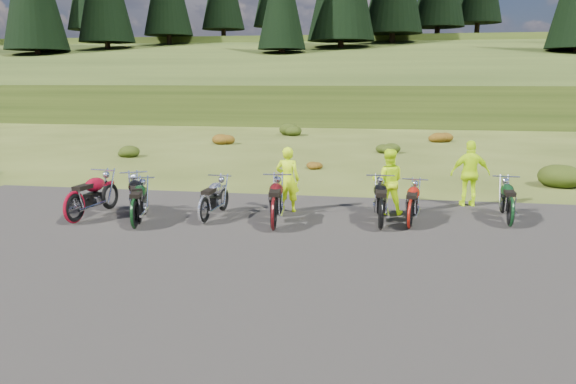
% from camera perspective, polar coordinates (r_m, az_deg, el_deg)
% --- Properties ---
extents(ground, '(300.00, 300.00, 0.00)m').
position_cam_1_polar(ground, '(13.06, -0.85, -4.03)').
color(ground, '#384216').
rests_on(ground, ground).
extents(gravel_pad, '(20.00, 12.00, 0.04)m').
position_cam_1_polar(gravel_pad, '(11.19, -2.72, -6.74)').
color(gravel_pad, black).
rests_on(gravel_pad, ground).
extents(hill_slope, '(300.00, 45.97, 9.37)m').
position_cam_1_polar(hill_slope, '(62.51, 7.60, 8.21)').
color(hill_slope, '#263712').
rests_on(hill_slope, ground).
extents(hill_plateau, '(300.00, 90.00, 9.17)m').
position_cam_1_polar(hill_plateau, '(122.44, 8.69, 9.75)').
color(hill_plateau, '#263712').
rests_on(hill_plateau, ground).
extents(shrub_1, '(1.03, 1.03, 0.61)m').
position_cam_1_polar(shrub_1, '(26.47, -15.99, 4.14)').
color(shrub_1, '#20320C').
rests_on(shrub_1, ground).
extents(shrub_2, '(1.30, 1.30, 0.77)m').
position_cam_1_polar(shrub_2, '(30.35, -6.70, 5.54)').
color(shrub_2, '#6D350D').
rests_on(shrub_2, ground).
extents(shrub_3, '(1.56, 1.56, 0.92)m').
position_cam_1_polar(shrub_3, '(34.86, 0.37, 6.51)').
color(shrub_3, '#20320C').
rests_on(shrub_3, ground).
extents(shrub_4, '(0.77, 0.77, 0.45)m').
position_cam_1_polar(shrub_4, '(21.98, 2.49, 2.94)').
color(shrub_4, '#6D350D').
rests_on(shrub_4, ground).
extents(shrub_5, '(1.03, 1.03, 0.61)m').
position_cam_1_polar(shrub_5, '(27.06, 10.03, 4.56)').
color(shrub_5, '#20320C').
rests_on(shrub_5, ground).
extents(shrub_6, '(1.30, 1.30, 0.77)m').
position_cam_1_polar(shrub_6, '(32.47, 15.15, 5.61)').
color(shrub_6, '#6D350D').
rests_on(shrub_6, ground).
extents(shrub_7, '(1.56, 1.56, 0.92)m').
position_cam_1_polar(shrub_7, '(20.60, 26.47, 1.82)').
color(shrub_7, '#20320C').
rests_on(shrub_7, ground).
extents(motorcycle_0, '(1.64, 2.23, 1.13)m').
position_cam_1_polar(motorcycle_0, '(14.07, -14.90, -3.29)').
color(motorcycle_0, black).
rests_on(motorcycle_0, ground).
extents(motorcycle_1, '(1.01, 2.29, 1.16)m').
position_cam_1_polar(motorcycle_1, '(14.65, -20.78, -3.08)').
color(motorcycle_1, maroon).
rests_on(motorcycle_1, ground).
extents(motorcycle_2, '(1.14, 2.12, 1.06)m').
position_cam_1_polar(motorcycle_2, '(13.68, -15.26, -3.73)').
color(motorcycle_2, black).
rests_on(motorcycle_2, ground).
extents(motorcycle_3, '(0.81, 2.03, 1.04)m').
position_cam_1_polar(motorcycle_3, '(13.81, -8.49, -3.30)').
color(motorcycle_3, silver).
rests_on(motorcycle_3, ground).
extents(motorcycle_4, '(0.98, 2.27, 1.15)m').
position_cam_1_polar(motorcycle_4, '(13.06, -1.47, -4.04)').
color(motorcycle_4, '#430B0D').
rests_on(motorcycle_4, ground).
extents(motorcycle_5, '(0.80, 2.17, 1.12)m').
position_cam_1_polar(motorcycle_5, '(13.28, 9.37, -3.93)').
color(motorcycle_5, black).
rests_on(motorcycle_5, ground).
extents(motorcycle_6, '(0.91, 2.03, 1.03)m').
position_cam_1_polar(motorcycle_6, '(13.52, 12.21, -3.77)').
color(motorcycle_6, maroon).
rests_on(motorcycle_6, ground).
extents(motorcycle_7, '(0.81, 2.07, 1.06)m').
position_cam_1_polar(motorcycle_7, '(14.37, 21.56, -3.41)').
color(motorcycle_7, black).
rests_on(motorcycle_7, ground).
extents(person_middle, '(0.65, 0.44, 1.72)m').
position_cam_1_polar(person_middle, '(14.73, -0.04, 1.18)').
color(person_middle, '#B8E30B').
rests_on(person_middle, ground).
extents(person_right_a, '(0.85, 0.68, 1.70)m').
position_cam_1_polar(person_right_a, '(14.71, 10.11, 0.94)').
color(person_right_a, '#B8E30B').
rests_on(person_right_a, ground).
extents(person_right_b, '(1.11, 0.57, 1.81)m').
position_cam_1_polar(person_right_b, '(16.16, 18.02, 1.70)').
color(person_right_b, '#B8E30B').
rests_on(person_right_b, ground).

